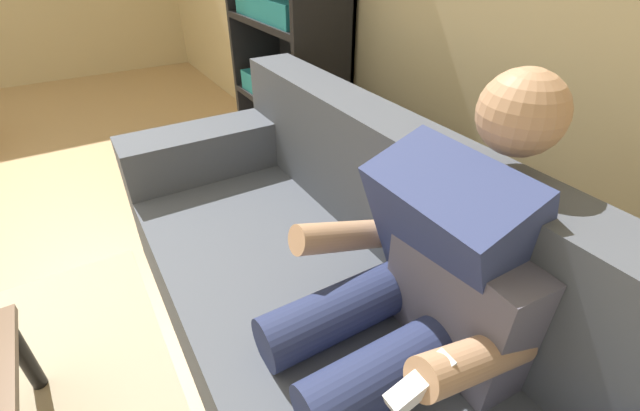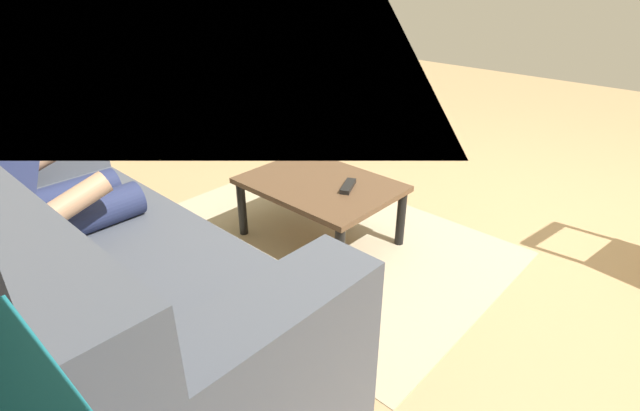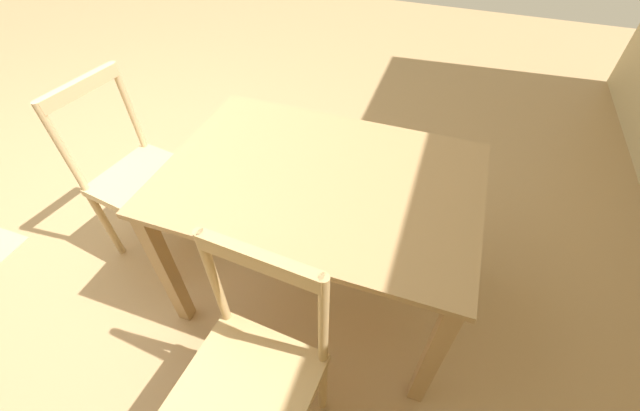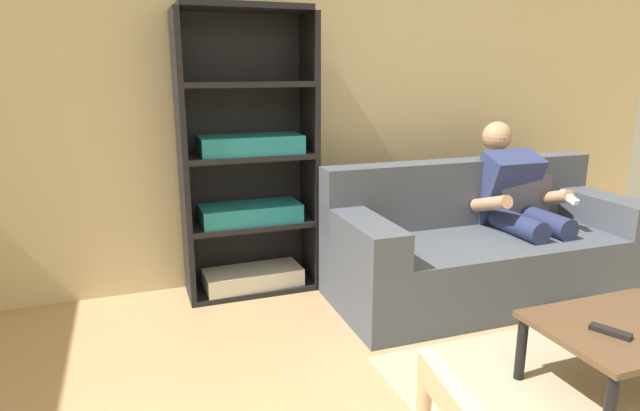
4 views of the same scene
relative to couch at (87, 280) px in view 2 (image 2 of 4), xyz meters
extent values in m
plane|color=tan|center=(-1.21, -2.13, -0.33)|extent=(8.81, 8.81, 0.00)
cube|color=#474C56|center=(-0.01, -0.06, -0.11)|extent=(2.08, 0.89, 0.43)
cube|color=#474C56|center=(-0.93, -0.06, 0.21)|extent=(0.25, 0.87, 0.21)
cube|color=#474C56|center=(0.91, -0.07, 0.21)|extent=(0.25, 0.87, 0.21)
cube|color=#585465|center=(0.38, 0.11, 0.28)|extent=(0.41, 0.17, 0.36)
cylinder|color=navy|center=(0.18, -0.13, 0.17)|extent=(0.15, 0.44, 0.15)
cylinder|color=tan|center=(0.18, -0.35, -0.11)|extent=(0.11, 0.11, 0.43)
cube|color=black|center=(0.18, -0.43, -0.29)|extent=(0.10, 0.24, 0.08)
cylinder|color=navy|center=(0.40, -0.13, 0.17)|extent=(0.15, 0.44, 0.15)
cylinder|color=tan|center=(0.40, -0.35, -0.11)|extent=(0.11, 0.11, 0.43)
cube|color=black|center=(0.40, -0.43, -0.29)|extent=(0.10, 0.24, 0.08)
cylinder|color=tan|center=(0.04, -0.01, 0.30)|extent=(0.09, 0.35, 0.19)
cylinder|color=tan|center=(0.54, -0.01, 0.30)|extent=(0.09, 0.35, 0.19)
cube|color=white|center=(0.54, -0.17, 0.34)|extent=(0.04, 0.15, 0.08)
cube|color=brown|center=(-0.10, -1.24, 0.02)|extent=(0.82, 0.61, 0.03)
cylinder|color=black|center=(-0.47, -1.51, -0.16)|extent=(0.05, 0.05, 0.33)
cylinder|color=black|center=(0.27, -1.51, -0.16)|extent=(0.05, 0.05, 0.33)
cylinder|color=black|center=(-0.47, -0.98, -0.16)|extent=(0.05, 0.05, 0.33)
cylinder|color=black|center=(0.27, -0.98, -0.16)|extent=(0.05, 0.05, 0.33)
cube|color=black|center=(-0.26, -1.29, 0.05)|extent=(0.12, 0.17, 0.02)
cube|color=tan|center=(-0.10, -1.24, -0.32)|extent=(2.00, 1.40, 0.01)
camera|label=1|loc=(0.86, -0.59, 1.08)|focal=23.78mm
camera|label=2|loc=(-1.69, 0.49, 1.11)|focal=26.52mm
camera|label=3|loc=(-3.18, -1.12, 1.45)|focal=22.09mm
camera|label=4|loc=(-2.21, -2.89, 1.18)|focal=30.08mm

